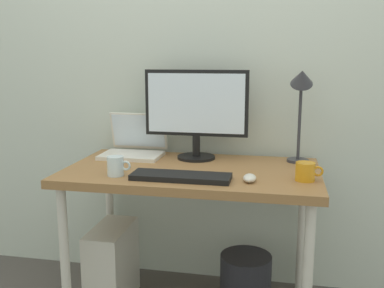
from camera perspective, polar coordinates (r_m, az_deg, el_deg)
back_wall at (r=2.48m, az=1.87°, el=11.49°), size 4.40×0.04×2.60m
desk at (r=2.17m, az=0.00°, el=-5.04°), size 1.21×0.68×0.75m
monitor at (r=2.31m, az=0.55°, el=4.56°), size 0.54×0.20×0.47m
laptop at (r=2.44m, az=-7.40°, el=-0.10°), size 0.32×0.28×0.23m
desk_lamp at (r=2.26m, az=13.87°, el=6.41°), size 0.11×0.16×0.50m
keyboard at (r=1.96m, az=-1.43°, el=-4.21°), size 0.44×0.14×0.02m
mouse at (r=1.93m, az=7.43°, el=-4.36°), size 0.06×0.09×0.03m
coffee_mug at (r=1.99m, az=14.41°, el=-3.46°), size 0.12×0.08×0.08m
glass_cup at (r=2.04m, az=-9.77°, el=-2.81°), size 0.11×0.07×0.09m
computer_tower at (r=2.45m, az=-10.23°, el=-15.09°), size 0.18×0.36×0.42m
wastebasket at (r=2.39m, az=6.89°, el=-17.32°), size 0.26×0.26×0.30m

